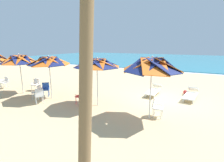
{
  "coord_description": "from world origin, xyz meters",
  "views": [
    {
      "loc": [
        1.64,
        -9.69,
        3.26
      ],
      "look_at": [
        -2.99,
        -0.61,
        1.0
      ],
      "focal_mm": 26.42,
      "sensor_mm": 36.0,
      "label": 1
    }
  ],
  "objects_px": {
    "plastic_chair_6": "(5,82)",
    "sun_lounger_1": "(154,90)",
    "plastic_chair_2": "(46,88)",
    "plastic_chair_4": "(39,95)",
    "beach_umbrella_2": "(49,61)",
    "plastic_chair_0": "(157,106)",
    "beachgoer_seated": "(159,69)",
    "plastic_chair_5": "(36,84)",
    "beach_umbrella_0": "(152,65)",
    "beach_ball": "(185,92)",
    "plastic_chair_1": "(81,96)",
    "sun_lounger_0": "(191,94)",
    "beach_umbrella_3": "(19,60)",
    "beach_umbrella_1": "(97,63)",
    "plastic_chair_3": "(37,91)",
    "plastic_chair_7": "(1,81)",
    "palm_tree_2": "(85,37)"
  },
  "relations": [
    {
      "from": "plastic_chair_4",
      "to": "sun_lounger_1",
      "type": "height_order",
      "value": "plastic_chair_4"
    },
    {
      "from": "plastic_chair_5",
      "to": "plastic_chair_4",
      "type": "bearing_deg",
      "value": -35.41
    },
    {
      "from": "beach_umbrella_0",
      "to": "plastic_chair_4",
      "type": "bearing_deg",
      "value": -171.19
    },
    {
      "from": "beach_umbrella_1",
      "to": "sun_lounger_0",
      "type": "distance_m",
      "value": 6.06
    },
    {
      "from": "beachgoer_seated",
      "to": "plastic_chair_6",
      "type": "bearing_deg",
      "value": -123.37
    },
    {
      "from": "plastic_chair_2",
      "to": "sun_lounger_1",
      "type": "xyz_separation_m",
      "value": [
        6.15,
        3.49,
        -0.22
      ]
    },
    {
      "from": "plastic_chair_7",
      "to": "sun_lounger_1",
      "type": "bearing_deg",
      "value": 16.78
    },
    {
      "from": "beach_umbrella_0",
      "to": "plastic_chair_0",
      "type": "xyz_separation_m",
      "value": [
        0.25,
        0.33,
        -1.91
      ]
    },
    {
      "from": "beach_umbrella_0",
      "to": "plastic_chair_1",
      "type": "xyz_separation_m",
      "value": [
        -3.84,
        0.1,
        -1.91
      ]
    },
    {
      "from": "plastic_chair_6",
      "to": "sun_lounger_1",
      "type": "height_order",
      "value": "plastic_chair_6"
    },
    {
      "from": "beach_ball",
      "to": "plastic_chair_1",
      "type": "bearing_deg",
      "value": -137.03
    },
    {
      "from": "plastic_chair_7",
      "to": "beach_umbrella_1",
      "type": "bearing_deg",
      "value": -0.24
    },
    {
      "from": "beach_umbrella_2",
      "to": "plastic_chair_7",
      "type": "bearing_deg",
      "value": 177.29
    },
    {
      "from": "plastic_chair_1",
      "to": "plastic_chair_2",
      "type": "distance_m",
      "value": 2.98
    },
    {
      "from": "plastic_chair_3",
      "to": "beach_ball",
      "type": "bearing_deg",
      "value": 33.24
    },
    {
      "from": "plastic_chair_1",
      "to": "plastic_chair_2",
      "type": "height_order",
      "value": "same"
    },
    {
      "from": "sun_lounger_1",
      "to": "beach_umbrella_3",
      "type": "bearing_deg",
      "value": -154.62
    },
    {
      "from": "plastic_chair_4",
      "to": "sun_lounger_0",
      "type": "height_order",
      "value": "plastic_chair_4"
    },
    {
      "from": "plastic_chair_7",
      "to": "sun_lounger_1",
      "type": "relative_size",
      "value": 0.4
    },
    {
      "from": "plastic_chair_0",
      "to": "plastic_chair_4",
      "type": "distance_m",
      "value": 6.35
    },
    {
      "from": "plastic_chair_1",
      "to": "plastic_chair_7",
      "type": "distance_m",
      "value": 8.04
    },
    {
      "from": "plastic_chair_0",
      "to": "beachgoer_seated",
      "type": "distance_m",
      "value": 13.62
    },
    {
      "from": "plastic_chair_4",
      "to": "sun_lounger_0",
      "type": "distance_m",
      "value": 8.94
    },
    {
      "from": "beach_umbrella_3",
      "to": "beach_ball",
      "type": "xyz_separation_m",
      "value": [
        9.89,
        4.84,
        -2.16
      ]
    },
    {
      "from": "plastic_chair_4",
      "to": "plastic_chair_5",
      "type": "height_order",
      "value": "same"
    },
    {
      "from": "plastic_chair_2",
      "to": "plastic_chair_6",
      "type": "bearing_deg",
      "value": 179.99
    },
    {
      "from": "plastic_chair_3",
      "to": "beach_umbrella_3",
      "type": "bearing_deg",
      "value": 169.02
    },
    {
      "from": "plastic_chair_0",
      "to": "sun_lounger_0",
      "type": "height_order",
      "value": "plastic_chair_0"
    },
    {
      "from": "beach_umbrella_2",
      "to": "beach_ball",
      "type": "xyz_separation_m",
      "value": [
        7.36,
        4.69,
        -2.16
      ]
    },
    {
      "from": "beach_ball",
      "to": "plastic_chair_0",
      "type": "bearing_deg",
      "value": -102.1
    },
    {
      "from": "plastic_chair_5",
      "to": "beachgoer_seated",
      "type": "xyz_separation_m",
      "value": [
        6.24,
        12.82,
        -0.2
      ]
    },
    {
      "from": "beach_umbrella_0",
      "to": "palm_tree_2",
      "type": "bearing_deg",
      "value": -97.79
    },
    {
      "from": "plastic_chair_6",
      "to": "sun_lounger_0",
      "type": "bearing_deg",
      "value": 15.8
    },
    {
      "from": "plastic_chair_2",
      "to": "plastic_chair_0",
      "type": "bearing_deg",
      "value": 0.48
    },
    {
      "from": "beach_umbrella_0",
      "to": "beach_ball",
      "type": "relative_size",
      "value": 10.22
    },
    {
      "from": "sun_lounger_1",
      "to": "beach_umbrella_0",
      "type": "bearing_deg",
      "value": -79.8
    },
    {
      "from": "plastic_chair_0",
      "to": "beach_umbrella_3",
      "type": "distance_m",
      "value": 9.11
    },
    {
      "from": "plastic_chair_1",
      "to": "sun_lounger_1",
      "type": "distance_m",
      "value": 4.85
    },
    {
      "from": "beach_umbrella_0",
      "to": "plastic_chair_2",
      "type": "relative_size",
      "value": 3.25
    },
    {
      "from": "beach_umbrella_1",
      "to": "sun_lounger_0",
      "type": "bearing_deg",
      "value": 38.1
    },
    {
      "from": "beach_umbrella_3",
      "to": "plastic_chair_7",
      "type": "height_order",
      "value": "beach_umbrella_3"
    },
    {
      "from": "plastic_chair_0",
      "to": "plastic_chair_6",
      "type": "bearing_deg",
      "value": -179.71
    },
    {
      "from": "beach_umbrella_2",
      "to": "plastic_chair_4",
      "type": "distance_m",
      "value": 2.08
    },
    {
      "from": "plastic_chair_0",
      "to": "beach_umbrella_2",
      "type": "bearing_deg",
      "value": -178.07
    },
    {
      "from": "beach_ball",
      "to": "beach_umbrella_2",
      "type": "bearing_deg",
      "value": -147.49
    },
    {
      "from": "plastic_chair_5",
      "to": "beachgoer_seated",
      "type": "distance_m",
      "value": 14.26
    },
    {
      "from": "plastic_chair_4",
      "to": "beach_umbrella_2",
      "type": "bearing_deg",
      "value": 99.47
    },
    {
      "from": "plastic_chair_4",
      "to": "beach_ball",
      "type": "bearing_deg",
      "value": 38.58
    },
    {
      "from": "plastic_chair_5",
      "to": "sun_lounger_1",
      "type": "distance_m",
      "value": 8.37
    },
    {
      "from": "plastic_chair_1",
      "to": "beachgoer_seated",
      "type": "bearing_deg",
      "value": 83.52
    }
  ]
}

